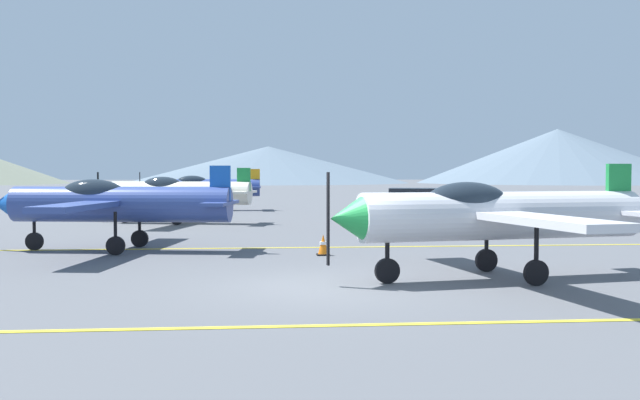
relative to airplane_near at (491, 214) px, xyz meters
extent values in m
plane|color=#54565B|center=(-3.66, -0.72, -1.41)|extent=(400.00, 400.00, 0.00)
cube|color=yellow|center=(-3.66, -4.31, -1.41)|extent=(80.00, 0.16, 0.01)
cube|color=yellow|center=(-3.66, 6.63, -1.41)|extent=(80.00, 0.16, 0.01)
cylinder|color=silver|center=(0.28, 0.05, -0.04)|extent=(6.53, 2.14, 1.04)
cone|color=#1E8C3F|center=(-3.23, -0.57, -0.04)|extent=(0.81, 0.99, 0.89)
cube|color=black|center=(-3.60, -0.63, -0.04)|extent=(0.06, 0.12, 1.90)
ellipsoid|color=#1E2833|center=(-0.56, -0.10, 0.27)|extent=(2.02, 1.17, 0.85)
cube|color=silver|center=(-0.10, -0.02, 0.01)|extent=(2.47, 8.40, 0.15)
cube|color=silver|center=(3.17, 0.56, 0.01)|extent=(1.08, 2.54, 0.09)
cube|color=#1E8C3F|center=(3.17, 0.56, 0.53)|extent=(0.61, 0.22, 1.14)
cylinder|color=black|center=(-2.34, -0.41, -0.67)|extent=(0.09, 0.09, 0.95)
cylinder|color=black|center=(-2.34, -0.41, -1.15)|extent=(0.54, 0.20, 0.53)
cylinder|color=black|center=(0.28, 1.11, -0.67)|extent=(0.09, 0.09, 0.95)
cylinder|color=black|center=(0.28, 1.11, -1.15)|extent=(0.54, 0.20, 0.53)
cylinder|color=black|center=(0.64, -0.95, -0.67)|extent=(0.09, 0.09, 0.95)
cylinder|color=black|center=(0.64, -0.95, -1.15)|extent=(0.54, 0.20, 0.53)
cylinder|color=#33478C|center=(-9.02, 6.23, -0.04)|extent=(6.53, 2.02, 1.04)
cone|color=blue|center=(-12.54, 6.77, -0.04)|extent=(0.79, 0.98, 0.89)
ellipsoid|color=#1E2833|center=(-9.87, 6.36, 0.27)|extent=(2.00, 1.13, 0.85)
cube|color=#33478C|center=(-9.40, 6.29, 0.01)|extent=(2.31, 8.41, 0.15)
cube|color=#33478C|center=(-6.12, 5.78, 0.01)|extent=(1.03, 2.54, 0.09)
cube|color=blue|center=(-6.12, 5.78, 0.53)|extent=(0.61, 0.20, 1.14)
cylinder|color=black|center=(-11.65, 6.63, -0.67)|extent=(0.09, 0.09, 0.95)
cylinder|color=black|center=(-11.65, 6.63, -1.15)|extent=(0.54, 0.19, 0.53)
cylinder|color=black|center=(-8.68, 7.23, -0.67)|extent=(0.09, 0.09, 0.95)
cylinder|color=black|center=(-8.68, 7.23, -1.15)|extent=(0.54, 0.19, 0.53)
cylinder|color=black|center=(-8.99, 5.17, -0.67)|extent=(0.09, 0.09, 0.95)
cylinder|color=black|center=(-8.99, 5.17, -1.15)|extent=(0.54, 0.19, 0.53)
cylinder|color=silver|center=(-8.54, 17.37, -0.04)|extent=(6.52, 2.43, 1.04)
cone|color=#1E8C3F|center=(-12.01, 18.15, -0.04)|extent=(0.84, 1.01, 0.89)
cube|color=black|center=(-12.38, 18.24, -0.04)|extent=(0.06, 0.12, 1.90)
ellipsoid|color=#1E2833|center=(-9.37, 17.56, 0.27)|extent=(2.04, 1.25, 0.85)
cube|color=silver|center=(-8.91, 17.46, 0.01)|extent=(2.85, 8.37, 0.15)
cube|color=silver|center=(-5.67, 16.73, 0.01)|extent=(1.19, 2.55, 0.09)
cube|color=#1E8C3F|center=(-5.67, 16.73, 0.53)|extent=(0.61, 0.24, 1.14)
cylinder|color=black|center=(-11.13, 17.96, -0.67)|extent=(0.09, 0.09, 0.95)
cylinder|color=black|center=(-11.13, 17.96, -1.15)|extent=(0.54, 0.23, 0.53)
cylinder|color=black|center=(-8.12, 18.35, -0.67)|extent=(0.09, 0.09, 0.95)
cylinder|color=black|center=(-8.12, 18.35, -1.15)|extent=(0.54, 0.23, 0.53)
cylinder|color=black|center=(-8.58, 16.31, -0.67)|extent=(0.09, 0.09, 0.95)
cylinder|color=black|center=(-8.58, 16.31, -1.15)|extent=(0.54, 0.23, 0.53)
cylinder|color=#33478C|center=(-8.17, 28.01, -0.04)|extent=(6.46, 1.10, 1.04)
cone|color=#F2A519|center=(-11.73, 27.98, -0.04)|extent=(0.67, 0.89, 0.89)
cube|color=black|center=(-12.11, 27.97, -0.04)|extent=(0.04, 0.11, 1.90)
ellipsoid|color=#1E2833|center=(-9.02, 28.00, 0.27)|extent=(1.90, 0.87, 0.85)
cube|color=#33478C|center=(-8.55, 28.01, 0.01)|extent=(1.12, 8.35, 0.15)
cube|color=#33478C|center=(-5.23, 28.04, 0.01)|extent=(0.69, 2.47, 0.09)
cube|color=#F2A519|center=(-5.23, 28.04, 0.53)|extent=(0.60, 0.12, 1.14)
cylinder|color=black|center=(-10.83, 27.99, -0.67)|extent=(0.09, 0.09, 0.95)
cylinder|color=black|center=(-10.83, 27.99, -1.15)|extent=(0.53, 0.12, 0.53)
cylinder|color=black|center=(-7.99, 29.06, -0.67)|extent=(0.09, 0.09, 0.95)
cylinder|color=black|center=(-7.99, 29.06, -1.15)|extent=(0.53, 0.12, 0.53)
cylinder|color=black|center=(-7.97, 26.97, -0.67)|extent=(0.09, 0.09, 0.95)
cylinder|color=black|center=(-7.97, 26.97, -1.15)|extent=(0.53, 0.12, 0.53)
cube|color=red|center=(2.09, 15.48, -0.72)|extent=(4.61, 2.83, 0.75)
cube|color=black|center=(1.94, 15.52, -0.07)|extent=(2.73, 2.14, 0.55)
cylinder|color=black|center=(3.23, 14.25, -1.09)|extent=(0.67, 0.37, 0.64)
cylinder|color=black|center=(3.69, 15.99, -1.09)|extent=(0.67, 0.37, 0.64)
cylinder|color=black|center=(0.49, 14.97, -1.09)|extent=(0.67, 0.37, 0.64)
cylinder|color=black|center=(0.94, 16.71, -1.09)|extent=(0.67, 0.37, 0.64)
cube|color=black|center=(-3.22, 4.64, -1.39)|extent=(0.36, 0.36, 0.04)
cone|color=orange|center=(-3.22, 4.64, -1.10)|extent=(0.29, 0.29, 0.55)
cylinder|color=white|center=(-3.22, 4.64, -1.07)|extent=(0.20, 0.20, 0.08)
cone|color=slate|center=(-2.91, 137.34, 2.53)|extent=(60.52, 60.52, 7.89)
cone|color=slate|center=(58.77, 130.39, 4.36)|extent=(59.81, 59.81, 11.55)
camera|label=1|loc=(-5.00, -14.73, 0.91)|focal=39.32mm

